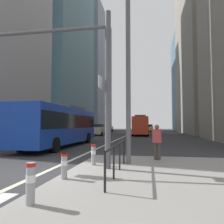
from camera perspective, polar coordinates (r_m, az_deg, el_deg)
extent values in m
plane|color=#303033|center=(27.93, 1.72, -7.03)|extent=(160.00, 160.00, 0.00)
cube|color=gray|center=(7.01, 23.97, -16.99)|extent=(9.00, 10.00, 0.15)
cube|color=silver|center=(4.79, -26.87, -24.50)|extent=(0.45, 3.20, 0.01)
cube|color=beige|center=(37.85, 3.83, -6.08)|extent=(0.20, 80.00, 0.01)
cube|color=slate|center=(52.77, -14.01, 18.93)|extent=(11.25, 20.94, 43.48)
cube|color=slate|center=(76.93, -5.67, 10.30)|extent=(10.93, 23.73, 40.01)
cube|color=gray|center=(54.64, 24.19, 19.06)|extent=(11.90, 23.34, 44.77)
cube|color=slate|center=(73.92, 19.90, 7.30)|extent=(10.48, 17.64, 30.52)
cube|color=#14389E|center=(18.44, -13.10, -3.44)|extent=(2.52, 11.73, 2.75)
cube|color=black|center=(18.44, -13.09, -2.37)|extent=(2.56, 11.49, 1.10)
cube|color=#4C4C51|center=(20.13, -11.10, 0.89)|extent=(1.76, 4.22, 0.30)
cylinder|color=black|center=(14.58, -14.56, -8.26)|extent=(0.30, 1.00, 1.00)
cylinder|color=black|center=(15.71, -22.63, -7.75)|extent=(0.30, 1.00, 1.00)
cylinder|color=black|center=(21.62, -6.29, -6.74)|extent=(0.30, 1.00, 1.00)
cylinder|color=black|center=(22.40, -12.24, -6.57)|extent=(0.30, 1.00, 1.00)
cube|color=red|center=(38.53, 7.47, -3.45)|extent=(2.72, 10.72, 2.75)
cube|color=black|center=(38.53, 7.46, -2.94)|extent=(2.75, 10.51, 1.10)
cube|color=#4C4C51|center=(36.96, 7.40, -1.09)|extent=(1.83, 3.88, 0.30)
cylinder|color=black|center=(42.00, 5.92, -5.13)|extent=(0.32, 1.01, 1.00)
cylinder|color=black|center=(41.96, 9.21, -5.10)|extent=(0.32, 1.01, 1.00)
cylinder|color=black|center=(35.18, 5.42, -5.46)|extent=(0.32, 1.01, 1.00)
cylinder|color=black|center=(35.13, 9.35, -5.44)|extent=(0.32, 1.01, 1.00)
cube|color=#B2A899|center=(37.22, -3.48, -4.79)|extent=(1.93, 4.24, 1.10)
cube|color=black|center=(37.35, -3.42, -3.54)|extent=(1.58, 2.31, 0.52)
cylinder|color=black|center=(35.63, -2.67, -5.74)|extent=(0.24, 0.65, 0.64)
cylinder|color=black|center=(36.13, -5.48, -5.69)|extent=(0.24, 0.65, 0.64)
cylinder|color=black|center=(38.38, -1.61, -5.58)|extent=(0.24, 0.65, 0.64)
cylinder|color=black|center=(38.85, -4.23, -5.54)|extent=(0.24, 0.65, 0.64)
cube|color=silver|center=(61.08, 9.74, -4.22)|extent=(1.92, 4.13, 1.10)
cube|color=black|center=(60.92, 9.74, -3.46)|extent=(1.57, 2.25, 0.52)
cylinder|color=black|center=(62.45, 8.86, -4.71)|extent=(0.24, 0.65, 0.64)
cylinder|color=black|center=(62.51, 10.54, -4.69)|extent=(0.24, 0.65, 0.64)
cylinder|color=black|center=(59.68, 8.92, -4.77)|extent=(0.24, 0.65, 0.64)
cylinder|color=black|center=(59.75, 10.67, -4.75)|extent=(0.24, 0.65, 0.64)
cube|color=gold|center=(56.25, 9.10, -4.29)|extent=(1.89, 4.06, 1.10)
cube|color=black|center=(56.09, 9.08, -3.47)|extent=(1.56, 2.21, 0.52)
cylinder|color=black|center=(57.67, 8.25, -4.83)|extent=(0.24, 0.65, 0.64)
cylinder|color=black|center=(57.60, 10.06, -4.81)|extent=(0.24, 0.65, 0.64)
cylinder|color=black|center=(54.94, 8.09, -4.90)|extent=(0.24, 0.65, 0.64)
cylinder|color=black|center=(54.87, 10.00, -4.88)|extent=(0.24, 0.65, 0.64)
cube|color=maroon|center=(58.05, -0.93, -4.31)|extent=(1.84, 4.30, 1.10)
cube|color=black|center=(58.19, -0.90, -3.51)|extent=(1.53, 2.33, 0.52)
cylinder|color=black|center=(56.45, -0.32, -4.89)|extent=(0.23, 0.64, 0.64)
cylinder|color=black|center=(56.83, -2.13, -4.88)|extent=(0.23, 0.64, 0.64)
cylinder|color=black|center=(59.31, 0.21, -4.82)|extent=(0.23, 0.64, 0.64)
cylinder|color=black|center=(59.66, -1.51, -4.81)|extent=(0.23, 0.64, 0.64)
cylinder|color=#515156|center=(8.35, -1.08, 6.19)|extent=(0.22, 0.22, 6.00)
cylinder|color=#515156|center=(10.02, -19.22, 19.02)|extent=(6.01, 0.14, 0.14)
cube|color=white|center=(8.26, -3.04, 7.71)|extent=(0.04, 0.60, 0.44)
cylinder|color=#56565B|center=(9.60, 4.23, 11.03)|extent=(0.20, 0.20, 8.00)
cylinder|color=#99999E|center=(4.95, -20.41, -17.05)|extent=(0.18, 0.18, 0.84)
cylinder|color=white|center=(4.93, -20.38, -15.91)|extent=(0.19, 0.19, 0.15)
cylinder|color=#B21E19|center=(4.88, -20.31, -12.71)|extent=(0.20, 0.20, 0.08)
cylinder|color=#99999E|center=(6.93, -12.33, -13.56)|extent=(0.18, 0.18, 0.75)
cylinder|color=white|center=(6.91, -12.32, -12.82)|extent=(0.19, 0.19, 0.14)
cylinder|color=#B21E19|center=(6.88, -12.29, -10.80)|extent=(0.20, 0.20, 0.08)
cylinder|color=#99999E|center=(9.05, -4.85, -11.03)|extent=(0.18, 0.18, 0.81)
cylinder|color=white|center=(9.04, -4.84, -10.41)|extent=(0.19, 0.19, 0.15)
cylinder|color=#B21E19|center=(9.01, -4.83, -8.72)|extent=(0.20, 0.20, 0.08)
cylinder|color=black|center=(5.45, -1.86, -15.40)|extent=(0.06, 0.06, 0.95)
cylinder|color=black|center=(6.72, 0.45, -13.10)|extent=(0.06, 0.06, 0.95)
cylinder|color=black|center=(8.01, 2.00, -11.53)|extent=(0.06, 0.06, 0.95)
cylinder|color=black|center=(9.31, 3.10, -10.39)|extent=(0.06, 0.06, 0.95)
cylinder|color=black|center=(7.31, 1.29, -8.57)|extent=(0.06, 3.96, 0.06)
cylinder|color=#423D38|center=(10.48, 12.10, -9.98)|extent=(0.15, 0.15, 0.79)
cylinder|color=#423D38|center=(10.51, 11.23, -9.96)|extent=(0.15, 0.15, 0.79)
cube|color=#B73D42|center=(10.44, 11.62, -6.13)|extent=(0.43, 0.33, 0.61)
sphere|color=brown|center=(10.42, 11.59, -3.85)|extent=(0.22, 0.22, 0.22)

